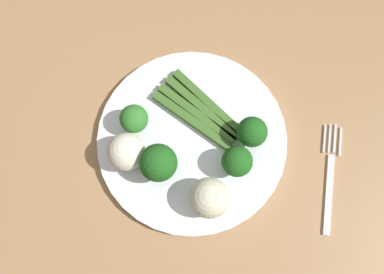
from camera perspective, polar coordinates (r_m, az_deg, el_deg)
name	(u,v)px	position (r m, az deg, el deg)	size (l,w,h in m)	color
ground_plane	(176,196)	(1.34, -2.32, -8.45)	(6.00, 6.00, 0.02)	gray
dining_table	(162,155)	(0.70, -4.38, -2.55)	(1.23, 1.05, 0.73)	#9E754C
plate	(192,139)	(0.60, 0.00, -0.31)	(0.29, 0.29, 0.01)	white
asparagus_bundle	(199,111)	(0.60, 1.07, 3.71)	(0.14, 0.13, 0.01)	#3D6626
broccoli_right	(134,119)	(0.58, -8.37, 2.60)	(0.04, 0.04, 0.05)	#609E3D
broccoli_back	(158,163)	(0.55, -4.88, -3.76)	(0.05, 0.05, 0.07)	#4C7F2B
broccoli_near_center	(237,161)	(0.56, 6.53, -3.53)	(0.04, 0.04, 0.05)	#4C7F2B
broccoli_front_left	(252,132)	(0.57, 8.66, 0.71)	(0.04, 0.04, 0.05)	#4C7F2B
cauliflower_edge	(126,152)	(0.57, -9.49, -2.11)	(0.05, 0.05, 0.05)	silver
cauliflower_front	(209,198)	(0.55, 2.50, -8.76)	(0.06, 0.06, 0.06)	beige
fork	(330,177)	(0.63, 19.29, -5.49)	(0.05, 0.17, 0.00)	silver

